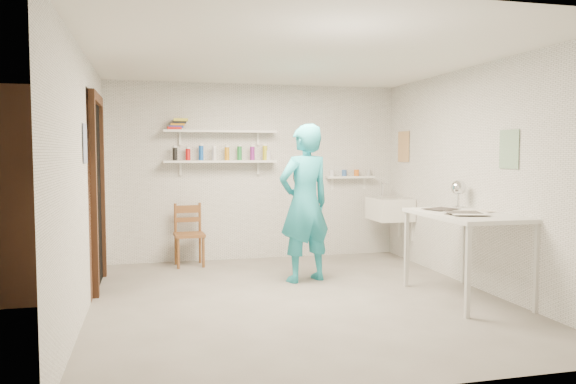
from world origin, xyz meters
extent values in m
cube|color=slate|center=(0.00, 0.00, -0.01)|extent=(4.00, 4.50, 0.02)
cube|color=silver|center=(0.00, 0.00, 2.41)|extent=(4.00, 4.50, 0.02)
cube|color=silver|center=(0.00, 2.26, 1.20)|extent=(4.00, 0.02, 2.40)
cube|color=silver|center=(0.00, -2.26, 1.20)|extent=(4.00, 0.02, 2.40)
cube|color=silver|center=(-2.01, 0.00, 1.20)|extent=(0.02, 4.50, 2.40)
cube|color=silver|center=(2.01, 0.00, 1.20)|extent=(0.02, 4.50, 2.40)
cube|color=black|center=(-1.99, 1.05, 1.00)|extent=(0.02, 0.90, 2.00)
cube|color=brown|center=(-2.70, 1.05, 1.05)|extent=(1.40, 1.50, 2.10)
cube|color=brown|center=(-1.97, 1.05, 2.05)|extent=(0.06, 1.05, 0.10)
cube|color=brown|center=(-1.97, 0.55, 1.00)|extent=(0.06, 0.10, 2.00)
cube|color=brown|center=(-1.97, 1.55, 1.00)|extent=(0.06, 0.10, 2.00)
cube|color=white|center=(-0.50, 2.13, 1.35)|extent=(1.50, 0.22, 0.03)
cube|color=white|center=(-0.50, 2.13, 1.75)|extent=(1.50, 0.22, 0.03)
cube|color=white|center=(1.35, 2.17, 1.12)|extent=(0.70, 0.14, 0.03)
cube|color=#334C7F|center=(-1.99, 0.05, 1.55)|extent=(0.01, 0.28, 0.36)
cube|color=#995933|center=(1.99, 1.80, 1.55)|extent=(0.01, 0.34, 0.42)
cube|color=#3F724C|center=(1.99, -0.55, 1.50)|extent=(0.01, 0.30, 0.38)
cube|color=white|center=(1.75, 1.70, 0.70)|extent=(0.48, 0.60, 0.30)
imported|color=teal|center=(0.28, 0.75, 0.89)|extent=(0.75, 0.61, 1.79)
cylinder|color=#C8C888|center=(0.35, 0.96, 1.19)|extent=(0.32, 0.13, 0.32)
cube|color=brown|center=(-0.94, 1.93, 0.41)|extent=(0.40, 0.38, 0.81)
cube|color=silver|center=(1.64, -0.39, 0.43)|extent=(0.78, 1.30, 0.87)
sphere|color=silver|center=(1.85, 0.13, 1.09)|extent=(0.16, 0.16, 0.16)
cylinder|color=black|center=(-1.11, 2.13, 1.45)|extent=(0.06, 0.06, 0.17)
cylinder|color=red|center=(-0.94, 2.13, 1.45)|extent=(0.06, 0.06, 0.17)
cylinder|color=blue|center=(-0.76, 2.13, 1.45)|extent=(0.06, 0.06, 0.17)
cylinder|color=white|center=(-0.59, 2.13, 1.45)|extent=(0.06, 0.06, 0.17)
cylinder|color=orange|center=(-0.41, 2.13, 1.45)|extent=(0.06, 0.06, 0.17)
cylinder|color=#268C3F|center=(-0.24, 2.13, 1.45)|extent=(0.06, 0.06, 0.17)
cylinder|color=#8C268C|center=(-0.06, 2.13, 1.45)|extent=(0.06, 0.06, 0.17)
cylinder|color=gold|center=(0.11, 2.13, 1.45)|extent=(0.06, 0.06, 0.17)
cube|color=red|center=(-1.10, 2.13, 1.78)|extent=(0.18, 0.14, 0.03)
cube|color=#1933A5|center=(-1.08, 2.13, 1.81)|extent=(0.18, 0.14, 0.03)
cube|color=orange|center=(-1.06, 2.13, 1.83)|extent=(0.18, 0.14, 0.03)
cube|color=black|center=(-1.04, 2.13, 1.86)|extent=(0.18, 0.14, 0.03)
cube|color=yellow|center=(-1.02, 2.13, 1.89)|extent=(0.18, 0.14, 0.03)
cylinder|color=silver|center=(1.14, 2.17, 1.18)|extent=(0.07, 0.07, 0.09)
cylinder|color=#335999|center=(1.28, 2.17, 1.18)|extent=(0.07, 0.07, 0.09)
cylinder|color=orange|center=(1.42, 2.17, 1.18)|extent=(0.07, 0.07, 0.09)
cylinder|color=#999999|center=(1.56, 2.17, 1.18)|extent=(0.07, 0.07, 0.09)
cube|color=silver|center=(1.64, -0.39, 0.87)|extent=(0.30, 0.22, 0.00)
cube|color=#4C4742|center=(1.64, -0.39, 0.87)|extent=(0.30, 0.22, 0.00)
cube|color=beige|center=(1.64, -0.39, 0.88)|extent=(0.30, 0.22, 0.00)
cube|color=#383330|center=(1.64, -0.39, 0.88)|extent=(0.30, 0.22, 0.00)
cube|color=silver|center=(1.64, -0.39, 0.88)|extent=(0.30, 0.22, 0.00)
cube|color=silver|center=(1.64, -0.39, 0.89)|extent=(0.30, 0.22, 0.00)
cube|color=#4C4742|center=(1.64, -0.39, 0.89)|extent=(0.30, 0.22, 0.00)
camera|label=1|loc=(-1.42, -5.36, 1.46)|focal=35.00mm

